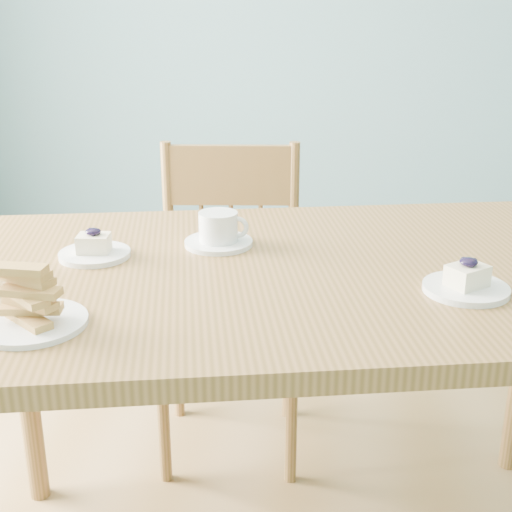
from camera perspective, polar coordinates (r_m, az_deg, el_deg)
room at (r=1.63m, az=11.40°, el=18.76°), size 5.01×5.01×2.71m
dining_table at (r=1.55m, az=4.23°, el=-3.70°), size 1.73×1.25×0.84m
dining_chair at (r=2.20m, az=-2.11°, el=-3.66°), size 0.49×0.47×0.96m
cheesecake_plate_near at (r=1.44m, az=16.48°, el=-2.10°), size 0.17×0.17×0.07m
cheesecake_plate_far at (r=1.60m, az=-12.81°, el=0.51°), size 0.16×0.16×0.07m
coffee_cup at (r=1.63m, az=-2.98°, el=1.98°), size 0.16×0.16×0.08m
biscotti_plate at (r=1.29m, az=-17.66°, el=-3.71°), size 0.19×0.19×0.12m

